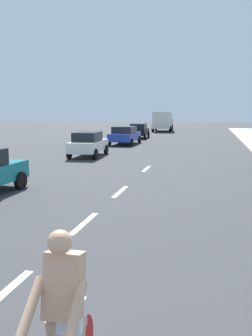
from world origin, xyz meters
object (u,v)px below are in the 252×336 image
parked_car_black (139,130)px  parked_car_blue (125,135)px  parked_car_white (88,144)px  delivery_truck (163,121)px

parked_car_black → parked_car_blue: bearing=-90.9°
parked_car_white → parked_car_black: same height
parked_car_blue → parked_car_white: bearing=-91.4°
parked_car_white → parked_car_black: bearing=86.6°
parked_car_blue → parked_car_black: size_ratio=1.09×
parked_car_white → parked_car_blue: bearing=85.0°
parked_car_white → parked_car_blue: (0.26, 8.56, 0.01)m
delivery_truck → parked_car_black: bearing=-95.9°
parked_car_white → delivery_truck: delivery_truck is taller
parked_car_black → delivery_truck: (0.74, 13.39, 0.67)m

